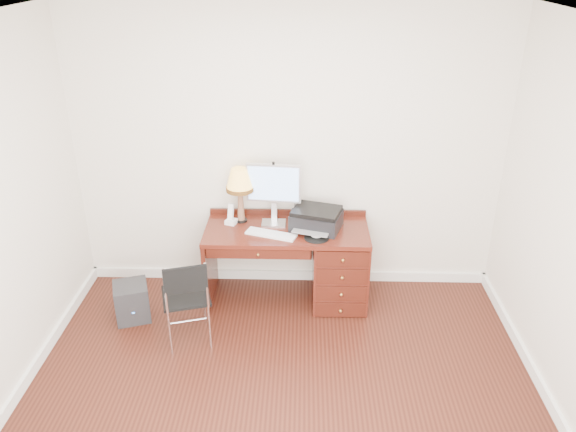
{
  "coord_description": "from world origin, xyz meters",
  "views": [
    {
      "loc": [
        0.14,
        -3.17,
        3.09
      ],
      "look_at": [
        0.02,
        1.2,
        0.98
      ],
      "focal_mm": 35.0,
      "sensor_mm": 36.0,
      "label": 1
    }
  ],
  "objects_px": {
    "leg_lamp": "(240,183)",
    "phone": "(231,218)",
    "chair": "(184,294)",
    "desk": "(321,261)",
    "monitor": "(273,187)",
    "printer": "(316,219)",
    "equipment_box": "(132,301)"
  },
  "relations": [
    {
      "from": "desk",
      "to": "chair",
      "type": "height_order",
      "value": "chair"
    },
    {
      "from": "desk",
      "to": "monitor",
      "type": "height_order",
      "value": "monitor"
    },
    {
      "from": "chair",
      "to": "equipment_box",
      "type": "bearing_deg",
      "value": 132.5
    },
    {
      "from": "desk",
      "to": "chair",
      "type": "bearing_deg",
      "value": -148.23
    },
    {
      "from": "desk",
      "to": "leg_lamp",
      "type": "bearing_deg",
      "value": 169.33
    },
    {
      "from": "monitor",
      "to": "leg_lamp",
      "type": "relative_size",
      "value": 1.1
    },
    {
      "from": "monitor",
      "to": "leg_lamp",
      "type": "height_order",
      "value": "monitor"
    },
    {
      "from": "leg_lamp",
      "to": "chair",
      "type": "bearing_deg",
      "value": -114.9
    },
    {
      "from": "monitor",
      "to": "equipment_box",
      "type": "relative_size",
      "value": 1.67
    },
    {
      "from": "equipment_box",
      "to": "desk",
      "type": "bearing_deg",
      "value": -6.81
    },
    {
      "from": "leg_lamp",
      "to": "equipment_box",
      "type": "distance_m",
      "value": 1.46
    },
    {
      "from": "desk",
      "to": "phone",
      "type": "height_order",
      "value": "phone"
    },
    {
      "from": "leg_lamp",
      "to": "printer",
      "type": "bearing_deg",
      "value": -9.69
    },
    {
      "from": "equipment_box",
      "to": "leg_lamp",
      "type": "bearing_deg",
      "value": 8.92
    },
    {
      "from": "leg_lamp",
      "to": "phone",
      "type": "relative_size",
      "value": 2.64
    },
    {
      "from": "equipment_box",
      "to": "printer",
      "type": "bearing_deg",
      "value": -5.72
    },
    {
      "from": "leg_lamp",
      "to": "phone",
      "type": "xyz_separation_m",
      "value": [
        -0.09,
        -0.05,
        -0.33
      ]
    },
    {
      "from": "desk",
      "to": "equipment_box",
      "type": "height_order",
      "value": "desk"
    },
    {
      "from": "monitor",
      "to": "printer",
      "type": "bearing_deg",
      "value": -9.06
    },
    {
      "from": "equipment_box",
      "to": "phone",
      "type": "bearing_deg",
      "value": 8.53
    },
    {
      "from": "monitor",
      "to": "chair",
      "type": "distance_m",
      "value": 1.26
    },
    {
      "from": "desk",
      "to": "printer",
      "type": "relative_size",
      "value": 2.94
    },
    {
      "from": "desk",
      "to": "leg_lamp",
      "type": "distance_m",
      "value": 1.06
    },
    {
      "from": "monitor",
      "to": "printer",
      "type": "relative_size",
      "value": 1.13
    },
    {
      "from": "chair",
      "to": "leg_lamp",
      "type": "bearing_deg",
      "value": 48.91
    },
    {
      "from": "printer",
      "to": "equipment_box",
      "type": "height_order",
      "value": "printer"
    },
    {
      "from": "leg_lamp",
      "to": "phone",
      "type": "bearing_deg",
      "value": -148.5
    },
    {
      "from": "phone",
      "to": "chair",
      "type": "bearing_deg",
      "value": -91.58
    },
    {
      "from": "printer",
      "to": "leg_lamp",
      "type": "relative_size",
      "value": 0.97
    },
    {
      "from": "phone",
      "to": "equipment_box",
      "type": "bearing_deg",
      "value": -133.15
    },
    {
      "from": "phone",
      "to": "desk",
      "type": "bearing_deg",
      "value": 13.53
    },
    {
      "from": "desk",
      "to": "phone",
      "type": "bearing_deg",
      "value": 174.05
    }
  ]
}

